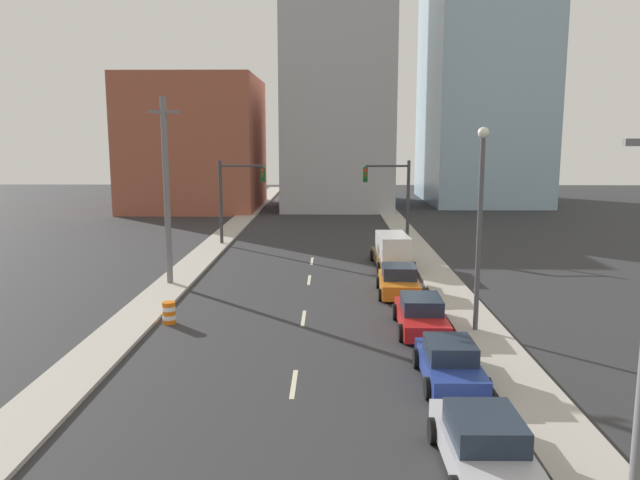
# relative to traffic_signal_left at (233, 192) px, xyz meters

# --- Properties ---
(sidewalk_left) EXTENTS (2.07, 93.44, 0.15)m
(sidewalk_left) POSITION_rel_traffic_signal_left_xyz_m (-1.40, 5.92, -3.91)
(sidewalk_left) COLOR #ADA89E
(sidewalk_left) RESTS_ON ground
(sidewalk_right) EXTENTS (2.07, 93.44, 0.15)m
(sidewalk_right) POSITION_rel_traffic_signal_left_xyz_m (13.32, 5.92, -3.91)
(sidewalk_right) COLOR #ADA89E
(sidewalk_right) RESTS_ON ground
(lane_stripe_at_15m) EXTENTS (0.16, 2.40, 0.01)m
(lane_stripe_at_15m) POSITION_rel_traffic_signal_left_xyz_m (5.96, -26.29, -3.98)
(lane_stripe_at_15m) COLOR beige
(lane_stripe_at_15m) RESTS_ON ground
(lane_stripe_at_22m) EXTENTS (0.16, 2.40, 0.01)m
(lane_stripe_at_22m) POSITION_rel_traffic_signal_left_xyz_m (5.96, -18.84, -3.98)
(lane_stripe_at_22m) COLOR beige
(lane_stripe_at_22m) RESTS_ON ground
(lane_stripe_at_29m) EXTENTS (0.16, 2.40, 0.01)m
(lane_stripe_at_29m) POSITION_rel_traffic_signal_left_xyz_m (5.96, -11.37, -3.98)
(lane_stripe_at_29m) COLOR beige
(lane_stripe_at_29m) RESTS_ON ground
(lane_stripe_at_35m) EXTENTS (0.16, 2.40, 0.01)m
(lane_stripe_at_35m) POSITION_rel_traffic_signal_left_xyz_m (5.96, -5.95, -3.98)
(lane_stripe_at_35m) COLOR beige
(lane_stripe_at_35m) RESTS_ON ground
(building_brick_left) EXTENTS (14.00, 16.00, 14.39)m
(building_brick_left) POSITION_rel_traffic_signal_left_xyz_m (-7.86, 24.59, 3.21)
(building_brick_left) COLOR #9E513D
(building_brick_left) RESTS_ON ground
(building_office_center) EXTENTS (12.00, 20.00, 27.91)m
(building_office_center) POSITION_rel_traffic_signal_left_xyz_m (7.87, 28.59, 9.97)
(building_office_center) COLOR #A8A8AD
(building_office_center) RESTS_ON ground
(building_glass_right) EXTENTS (13.00, 20.00, 26.08)m
(building_glass_right) POSITION_rel_traffic_signal_left_xyz_m (25.49, 32.59, 9.05)
(building_glass_right) COLOR #99B7CC
(building_glass_right) RESTS_ON ground
(traffic_signal_left) EXTENTS (3.44, 0.35, 6.26)m
(traffic_signal_left) POSITION_rel_traffic_signal_left_xyz_m (0.00, 0.00, 0.00)
(traffic_signal_left) COLOR #38383D
(traffic_signal_left) RESTS_ON ground
(traffic_signal_right) EXTENTS (3.44, 0.35, 6.26)m
(traffic_signal_right) POSITION_rel_traffic_signal_left_xyz_m (11.91, 0.00, 0.00)
(traffic_signal_right) COLOR #38383D
(traffic_signal_right) RESTS_ON ground
(utility_pole_left_mid) EXTENTS (1.60, 0.32, 10.02)m
(utility_pole_left_mid) POSITION_rel_traffic_signal_left_xyz_m (-1.53, -12.74, 1.15)
(utility_pole_left_mid) COLOR slate
(utility_pole_left_mid) RESTS_ON ground
(traffic_barrel) EXTENTS (0.56, 0.56, 0.95)m
(traffic_barrel) POSITION_rel_traffic_signal_left_xyz_m (0.21, -19.73, -3.51)
(traffic_barrel) COLOR orange
(traffic_barrel) RESTS_ON ground
(street_lamp) EXTENTS (0.44, 0.44, 8.32)m
(street_lamp) POSITION_rel_traffic_signal_left_xyz_m (13.09, -20.83, 0.84)
(street_lamp) COLOR #4C4C51
(street_lamp) RESTS_ON ground
(sedan_silver) EXTENTS (2.18, 4.60, 1.45)m
(sedan_silver) POSITION_rel_traffic_signal_left_xyz_m (10.82, -31.60, -3.32)
(sedan_silver) COLOR #B2B2BC
(sedan_silver) RESTS_ON ground
(sedan_blue) EXTENTS (2.00, 4.23, 1.42)m
(sedan_blue) POSITION_rel_traffic_signal_left_xyz_m (11.04, -26.09, -3.33)
(sedan_blue) COLOR navy
(sedan_blue) RESTS_ON ground
(sedan_red) EXTENTS (2.17, 4.81, 1.44)m
(sedan_red) POSITION_rel_traffic_signal_left_xyz_m (10.91, -20.51, -3.32)
(sedan_red) COLOR red
(sedan_red) RESTS_ON ground
(sedan_orange) EXTENTS (2.28, 4.28, 1.51)m
(sedan_orange) POSITION_rel_traffic_signal_left_xyz_m (10.64, -14.56, -3.30)
(sedan_orange) COLOR orange
(sedan_orange) RESTS_ON ground
(box_truck_brown) EXTENTS (2.42, 6.24, 2.07)m
(box_truck_brown) POSITION_rel_traffic_signal_left_xyz_m (10.96, -7.80, -3.00)
(box_truck_brown) COLOR brown
(box_truck_brown) RESTS_ON ground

